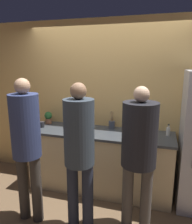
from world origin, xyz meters
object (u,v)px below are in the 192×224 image
(fruit_bowl, at_px, (75,125))
(potted_plant, at_px, (48,117))
(utensil_crock, at_px, (112,124))
(cup_black, at_px, (42,124))
(person_left, at_px, (26,140))
(person_right, at_px, (139,146))
(bottle_red, at_px, (85,128))
(person_center, at_px, (79,147))
(bottle_clear, at_px, (168,131))

(fruit_bowl, distance_m, potted_plant, 0.56)
(fruit_bowl, bearing_deg, utensil_crock, 18.90)
(cup_black, distance_m, potted_plant, 0.23)
(person_left, distance_m, person_right, 1.31)
(cup_black, bearing_deg, bottle_red, -4.75)
(person_center, height_order, utensil_crock, person_center)
(bottle_red, bearing_deg, person_center, -74.71)
(fruit_bowl, bearing_deg, person_right, -34.37)
(cup_black, bearing_deg, person_center, -41.34)
(person_center, xyz_separation_m, bottle_red, (-0.21, 0.79, -0.04))
(person_left, bearing_deg, fruit_bowl, 76.28)
(bottle_clear, xyz_separation_m, potted_plant, (-1.92, 0.06, 0.05))
(bottle_clear, bearing_deg, fruit_bowl, -176.71)
(utensil_crock, bearing_deg, bottle_clear, -7.36)
(fruit_bowl, xyz_separation_m, bottle_red, (0.22, -0.14, 0.01))
(person_center, height_order, fruit_bowl, person_center)
(person_right, bearing_deg, person_left, -170.54)
(fruit_bowl, bearing_deg, potted_plant, 164.91)
(fruit_bowl, bearing_deg, cup_black, -172.09)
(bottle_red, bearing_deg, potted_plant, 159.49)
(bottle_clear, bearing_deg, cup_black, -175.42)
(person_center, relative_size, cup_black, 19.36)
(person_left, height_order, utensil_crock, person_left)
(cup_black, bearing_deg, person_right, -22.23)
(utensil_crock, bearing_deg, cup_black, -166.39)
(person_right, xyz_separation_m, fruit_bowl, (-1.06, 0.73, -0.06))
(person_center, relative_size, potted_plant, 8.54)
(bottle_clear, height_order, potted_plant, potted_plant)
(bottle_red, bearing_deg, person_right, -34.89)
(person_left, bearing_deg, bottle_clear, 32.24)
(person_center, distance_m, fruit_bowl, 1.02)
(cup_black, bearing_deg, utensil_crock, 13.61)
(person_center, relative_size, utensil_crock, 6.38)
(fruit_bowl, relative_size, utensil_crock, 0.97)
(bottle_clear, distance_m, bottle_red, 1.19)
(potted_plant, bearing_deg, bottle_red, -20.51)
(utensil_crock, relative_size, bottle_clear, 1.64)
(person_left, xyz_separation_m, bottle_red, (0.45, 0.81, -0.06))
(utensil_crock, relative_size, bottle_red, 1.57)
(person_left, height_order, person_right, person_left)
(person_left, distance_m, fruit_bowl, 0.97)
(fruit_bowl, height_order, utensil_crock, utensil_crock)
(fruit_bowl, relative_size, bottle_clear, 1.60)
(bottle_red, relative_size, cup_black, 1.93)
(person_left, bearing_deg, utensil_crock, 55.39)
(person_right, distance_m, fruit_bowl, 1.29)
(bottle_clear, relative_size, bottle_red, 0.96)
(fruit_bowl, relative_size, cup_black, 2.95)
(person_left, relative_size, fruit_bowl, 6.69)
(person_right, bearing_deg, fruit_bowl, 145.63)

